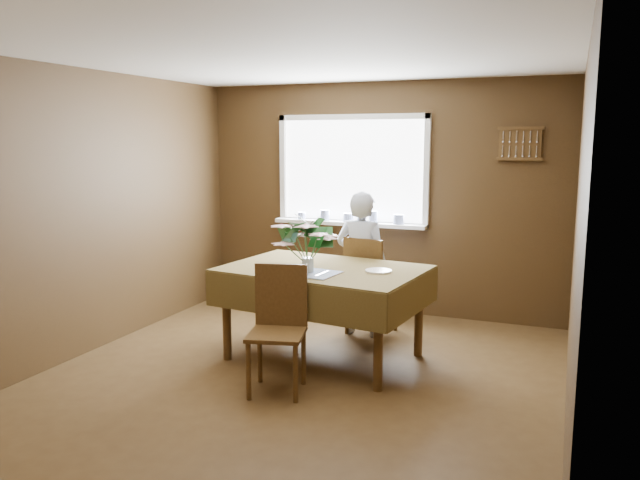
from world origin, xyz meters
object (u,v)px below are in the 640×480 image
at_px(seated_woman, 361,264).
at_px(flower_bouquet, 308,239).
at_px(dining_table, 324,279).
at_px(chair_far, 368,282).
at_px(chair_near, 279,322).

xyz_separation_m(seated_woman, flower_bouquet, (-0.14, -0.99, 0.38)).
height_order(dining_table, seated_woman, seated_woman).
distance_m(chair_far, flower_bouquet, 1.17).
bearing_deg(seated_woman, chair_near, 86.03).
xyz_separation_m(chair_near, seated_woman, (0.16, 1.51, 0.19)).
bearing_deg(dining_table, flower_bouquet, -94.56).
distance_m(dining_table, seated_woman, 0.76).
distance_m(dining_table, chair_near, 0.77).
height_order(dining_table, flower_bouquet, flower_bouquet).
height_order(dining_table, chair_far, chair_far).
bearing_deg(flower_bouquet, chair_far, 78.66).
bearing_deg(dining_table, chair_near, -88.40).
bearing_deg(seated_woman, dining_table, 85.24).
bearing_deg(chair_far, flower_bouquet, 89.78).
relative_size(chair_near, seated_woman, 0.68).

